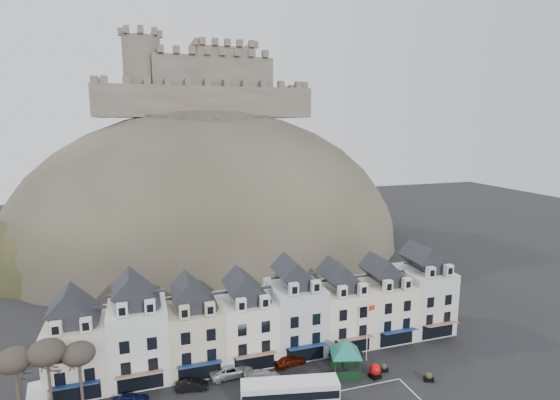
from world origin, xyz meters
The scene contains 18 objects.
townhouse_terrace centered at (0.15, 15.97, 5.30)m, with size 54.40×9.35×11.80m.
castle_hill centered at (1.25, 68.95, 0.11)m, with size 100.00×76.00×68.00m.
castle centered at (0.51, 75.93, 40.19)m, with size 50.20×22.20×22.00m.
tree_left_far centered at (-29.00, 10.50, 6.90)m, with size 3.61×3.61×8.24m.
tree_left_mid centered at (-26.00, 10.50, 7.24)m, with size 3.78×3.78×8.64m.
tree_left_near centered at (-23.00, 10.50, 6.55)m, with size 3.43×3.43×7.84m.
bus centered at (-1.43, 4.19, 1.67)m, with size 11.01×4.63×3.03m.
bus_shelter centered at (7.17, 8.04, 3.64)m, with size 7.11×7.11×4.68m.
red_buoy centered at (10.32, 6.22, 0.91)m, with size 1.44×1.44×1.78m.
flagpole centered at (11.32, 10.02, 4.45)m, with size 1.12×0.25×7.80m.
planter_west centered at (12.00, 7.00, 0.52)m, with size 1.16×0.76×1.08m.
planter_east centered at (16.11, 3.50, 0.55)m, with size 1.27×0.94×1.14m.
car_navy centered at (-18.08, 9.80, 0.66)m, with size 1.57×3.90×1.33m, color #0B123A.
car_black centered at (-11.33, 10.52, 0.62)m, with size 1.30×3.74×1.23m, color black.
car_silver centered at (-6.38, 12.00, 0.75)m, with size 2.50×5.34×1.51m, color silver.
car_white centered at (-2.97, 9.72, 0.65)m, with size 1.83×4.49×1.30m, color silver.
car_maroon centered at (1.30, 12.00, 0.73)m, with size 1.73×4.31×1.47m, color #4C0F04.
car_charcoal centered at (9.01, 12.00, 0.76)m, with size 1.61×4.63×1.53m, color black.
Camera 1 is at (-15.75, -36.69, 30.83)m, focal length 28.00 mm.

